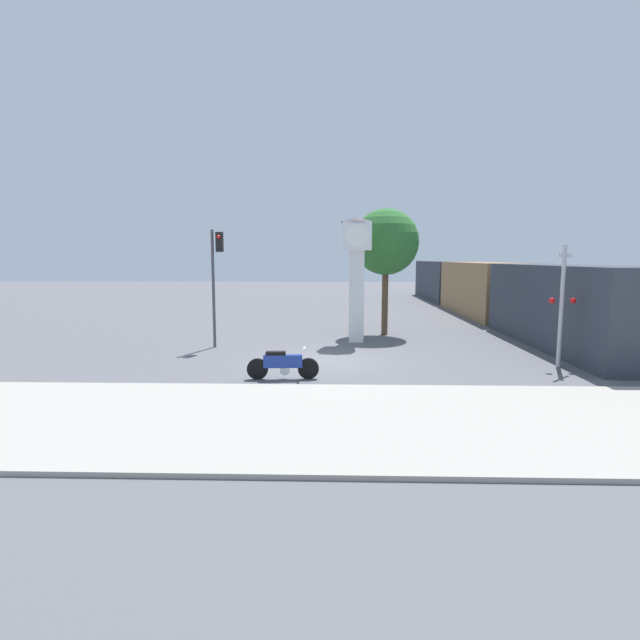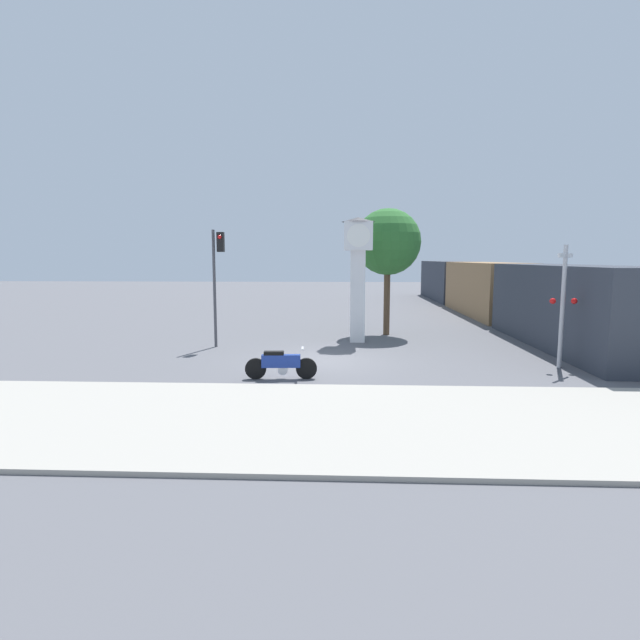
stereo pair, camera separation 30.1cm
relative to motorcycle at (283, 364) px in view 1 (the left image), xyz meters
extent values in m
plane|color=#56565B|center=(1.13, 2.77, -0.47)|extent=(120.00, 120.00, 0.00)
cube|color=#9E998E|center=(1.13, -4.00, -0.42)|extent=(36.00, 6.00, 0.10)
cylinder|color=black|center=(0.78, 0.05, -0.14)|extent=(0.65, 0.15, 0.65)
cylinder|color=black|center=(-0.77, -0.05, -0.14)|extent=(0.65, 0.15, 0.65)
cube|color=navy|center=(0.01, 0.00, 0.09)|extent=(1.20, 0.31, 0.39)
cube|color=black|center=(-0.21, -0.01, 0.34)|extent=(0.62, 0.29, 0.11)
cylinder|color=silver|center=(0.06, 0.00, -0.18)|extent=(0.32, 0.24, 0.30)
cube|color=silver|center=(0.67, 0.04, 0.48)|extent=(0.10, 0.48, 0.04)
cube|color=white|center=(2.54, 7.02, 1.54)|extent=(0.64, 0.64, 4.02)
cube|color=white|center=(2.54, 7.02, 4.16)|extent=(1.21, 1.21, 1.21)
cylinder|color=white|center=(2.54, 6.41, 4.16)|extent=(0.97, 0.02, 0.97)
cone|color=#333338|center=(2.54, 7.02, 4.87)|extent=(1.46, 1.46, 0.20)
cube|color=#333842|center=(11.23, 5.95, 1.23)|extent=(2.80, 11.60, 3.40)
cube|color=olive|center=(11.23, 18.15, 1.23)|extent=(2.80, 11.60, 3.40)
cube|color=#333842|center=(11.23, 30.34, 1.23)|extent=(2.80, 11.60, 3.40)
cylinder|color=#47474C|center=(-3.40, 5.44, 1.95)|extent=(0.12, 0.12, 4.84)
cube|color=black|center=(-3.10, 5.44, 3.87)|extent=(0.28, 0.24, 0.80)
sphere|color=red|center=(-3.10, 5.29, 4.07)|extent=(0.16, 0.16, 0.16)
cylinder|color=#B7B7BC|center=(9.22, 2.02, 1.59)|extent=(0.14, 0.14, 4.12)
cube|color=white|center=(9.22, 2.02, 3.31)|extent=(0.82, 0.82, 0.14)
sphere|color=red|center=(8.87, 1.97, 1.80)|extent=(0.20, 0.20, 0.20)
sphere|color=red|center=(9.57, 1.97, 1.80)|extent=(0.20, 0.20, 0.20)
cylinder|color=brown|center=(4.01, 9.12, 1.13)|extent=(0.30, 0.30, 3.19)
sphere|color=#2D6B2D|center=(4.01, 9.12, 3.98)|extent=(3.14, 3.14, 3.14)
camera|label=1|loc=(1.57, -14.91, 3.22)|focal=28.00mm
camera|label=2|loc=(1.87, -14.90, 3.22)|focal=28.00mm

